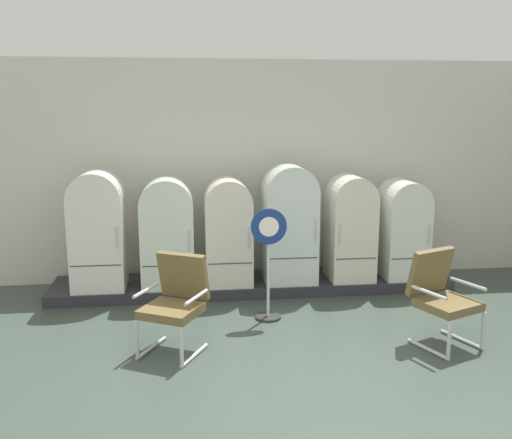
# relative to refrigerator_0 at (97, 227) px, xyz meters

# --- Properties ---
(ground) EXTENTS (12.00, 10.00, 0.05)m
(ground) POSITION_rel_refrigerator_0_xyz_m (2.09, -2.89, -1.00)
(ground) COLOR #3A4840
(back_wall) EXTENTS (11.76, 0.12, 3.21)m
(back_wall) POSITION_rel_refrigerator_0_xyz_m (2.09, 0.77, 0.64)
(back_wall) COLOR silver
(back_wall) RESTS_ON ground
(display_plinth) EXTENTS (5.57, 0.95, 0.15)m
(display_plinth) POSITION_rel_refrigerator_0_xyz_m (2.09, 0.13, -0.91)
(display_plinth) COLOR #2C2D33
(display_plinth) RESTS_ON ground
(refrigerator_0) EXTENTS (0.69, 0.63, 1.57)m
(refrigerator_0) POSITION_rel_refrigerator_0_xyz_m (0.00, 0.00, 0.00)
(refrigerator_0) COLOR white
(refrigerator_0) RESTS_ON display_plinth
(refrigerator_1) EXTENTS (0.70, 0.62, 1.47)m
(refrigerator_1) POSITION_rel_refrigerator_0_xyz_m (0.91, -0.01, -0.06)
(refrigerator_1) COLOR silver
(refrigerator_1) RESTS_ON display_plinth
(refrigerator_2) EXTENTS (0.63, 0.68, 1.45)m
(refrigerator_2) POSITION_rel_refrigerator_0_xyz_m (1.73, 0.02, -0.06)
(refrigerator_2) COLOR silver
(refrigerator_2) RESTS_ON display_plinth
(refrigerator_3) EXTENTS (0.71, 0.68, 1.62)m
(refrigerator_3) POSITION_rel_refrigerator_0_xyz_m (2.58, 0.02, 0.03)
(refrigerator_3) COLOR silver
(refrigerator_3) RESTS_ON display_plinth
(refrigerator_4) EXTENTS (0.61, 0.68, 1.47)m
(refrigerator_4) POSITION_rel_refrigerator_0_xyz_m (3.45, 0.02, -0.05)
(refrigerator_4) COLOR silver
(refrigerator_4) RESTS_ON display_plinth
(refrigerator_5) EXTENTS (0.60, 0.71, 1.38)m
(refrigerator_5) POSITION_rel_refrigerator_0_xyz_m (4.22, 0.04, -0.10)
(refrigerator_5) COLOR silver
(refrigerator_5) RESTS_ON display_plinth
(armchair_left) EXTENTS (0.80, 0.83, 1.03)m
(armchair_left) POSITION_rel_refrigerator_0_xyz_m (1.05, -1.79, -0.40)
(armchair_left) COLOR silver
(armchair_left) RESTS_ON ground
(armchair_right) EXTENTS (0.78, 0.81, 1.03)m
(armchair_right) POSITION_rel_refrigerator_0_xyz_m (3.89, -1.96, -0.40)
(armchair_right) COLOR silver
(armchair_right) RESTS_ON ground
(sign_stand) EXTENTS (0.43, 0.32, 1.37)m
(sign_stand) POSITION_rel_refrigerator_0_xyz_m (2.14, -1.02, -0.33)
(sign_stand) COLOR #2D2D30
(sign_stand) RESTS_ON ground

